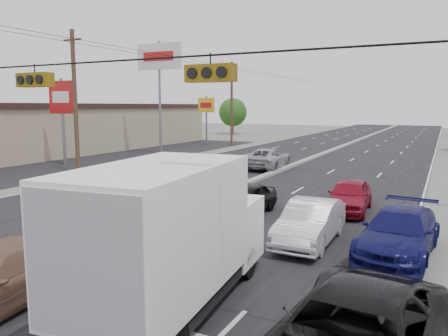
{
  "coord_description": "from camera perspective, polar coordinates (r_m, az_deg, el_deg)",
  "views": [
    {
      "loc": [
        10.74,
        -7.75,
        4.81
      ],
      "look_at": [
        2.46,
        8.55,
        2.2
      ],
      "focal_mm": 35.0,
      "sensor_mm": 36.0,
      "label": 1
    }
  ],
  "objects": [
    {
      "name": "road_surface",
      "position": [
        39.54,
        10.98,
        0.99
      ],
      "size": [
        20.0,
        160.0,
        0.02
      ],
      "primitive_type": "cube",
      "color": "black",
      "rests_on": "ground"
    },
    {
      "name": "queue_car_b",
      "position": [
        15.72,
        11.2,
        -7.03
      ],
      "size": [
        1.61,
        4.53,
        1.49
      ],
      "primitive_type": "imported",
      "rotation": [
        0.0,
        0.0,
        0.01
      ],
      "color": "silver",
      "rests_on": "ground"
    },
    {
      "name": "pole_sign_far",
      "position": [
        54.73,
        -2.32,
        7.7
      ],
      "size": [
        2.2,
        0.25,
        6.0
      ],
      "color": "slate",
      "rests_on": "ground"
    },
    {
      "name": "ground",
      "position": [
        14.09,
        -26.17,
        -12.7
      ],
      "size": [
        200.0,
        200.0,
        0.0
      ],
      "primitive_type": "plane",
      "color": "#606356",
      "rests_on": "ground"
    },
    {
      "name": "strip_mall",
      "position": [
        49.28,
        -21.38,
        4.65
      ],
      "size": [
        12.0,
        42.0,
        4.6
      ],
      "primitive_type": "cube",
      "color": "tan",
      "rests_on": "ground"
    },
    {
      "name": "queue_car_a",
      "position": [
        19.48,
        2.89,
        -4.13
      ],
      "size": [
        1.85,
        4.08,
        1.36
      ],
      "primitive_type": "imported",
      "rotation": [
        0.0,
        0.0,
        -0.06
      ],
      "color": "black",
      "rests_on": "ground"
    },
    {
      "name": "center_median",
      "position": [
        39.53,
        10.99,
        1.13
      ],
      "size": [
        0.5,
        160.0,
        0.2
      ],
      "primitive_type": "cube",
      "color": "gray",
      "rests_on": "ground"
    },
    {
      "name": "red_sedan",
      "position": [
        16.18,
        -9.51,
        -7.03
      ],
      "size": [
        1.7,
        3.84,
        1.23
      ],
      "primitive_type": "imported",
      "rotation": [
        0.0,
        0.0,
        0.11
      ],
      "color": "red",
      "rests_on": "ground"
    },
    {
      "name": "utility_pole_left_b",
      "position": [
        32.52,
        -18.86,
        8.22
      ],
      "size": [
        1.6,
        0.3,
        10.0
      ],
      "color": "#422D1E",
      "rests_on": "ground"
    },
    {
      "name": "utility_pole_left_c",
      "position": [
        53.11,
        1.01,
        8.44
      ],
      "size": [
        1.6,
        0.3,
        10.0
      ],
      "color": "#422D1E",
      "rests_on": "ground"
    },
    {
      "name": "pole_sign_billboard",
      "position": [
        43.95,
        -8.47,
        13.34
      ],
      "size": [
        5.0,
        0.25,
        11.0
      ],
      "color": "slate",
      "rests_on": "ground"
    },
    {
      "name": "parking_lot",
      "position": [
        43.19,
        -13.24,
        1.51
      ],
      "size": [
        10.0,
        42.0,
        0.02
      ],
      "primitive_type": "cube",
      "color": "black",
      "rests_on": "ground"
    },
    {
      "name": "oncoming_far",
      "position": [
        33.76,
        5.67,
        1.24
      ],
      "size": [
        3.03,
        5.83,
        1.57
      ],
      "primitive_type": "imported",
      "rotation": [
        0.0,
        0.0,
        3.22
      ],
      "color": "#9EA0A5",
      "rests_on": "ground"
    },
    {
      "name": "queue_car_d",
      "position": [
        15.3,
        21.88,
        -7.86
      ],
      "size": [
        2.51,
        5.32,
        1.5
      ],
      "primitive_type": "imported",
      "rotation": [
        0.0,
        0.0,
        -0.08
      ],
      "color": "#0F104C",
      "rests_on": "ground"
    },
    {
      "name": "pole_sign_mid",
      "position": [
        37.85,
        -20.39,
        8.08
      ],
      "size": [
        2.6,
        0.25,
        7.0
      ],
      "color": "slate",
      "rests_on": "ground"
    },
    {
      "name": "box_truck",
      "position": [
        10.37,
        -6.81,
        -8.7
      ],
      "size": [
        3.14,
        7.2,
        3.55
      ],
      "rotation": [
        0.0,
        0.0,
        0.1
      ],
      "color": "black",
      "rests_on": "ground"
    },
    {
      "name": "oncoming_near",
      "position": [
        25.42,
        -14.27,
        -1.44
      ],
      "size": [
        2.17,
        4.89,
        1.39
      ],
      "primitive_type": "imported",
      "rotation": [
        0.0,
        0.0,
        3.1
      ],
      "color": "black",
      "rests_on": "ground"
    },
    {
      "name": "traffic_signals",
      "position": [
        12.16,
        -23.77,
        10.67
      ],
      "size": [
        25.0,
        0.3,
        0.54
      ],
      "color": "black",
      "rests_on": "ground"
    },
    {
      "name": "queue_car_e",
      "position": [
        20.71,
        16.04,
        -3.53
      ],
      "size": [
        1.96,
        4.41,
        1.48
      ],
      "primitive_type": "imported",
      "rotation": [
        0.0,
        0.0,
        0.05
      ],
      "color": "maroon",
      "rests_on": "ground"
    },
    {
      "name": "tree_left_far",
      "position": [
        75.25,
        1.17,
        7.29
      ],
      "size": [
        4.8,
        4.8,
        6.12
      ],
      "color": "#382619",
      "rests_on": "ground"
    }
  ]
}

